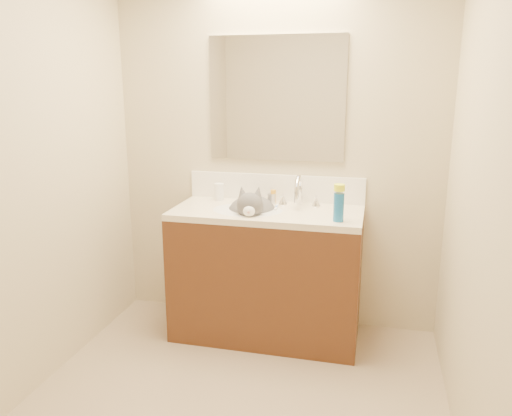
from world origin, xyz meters
The scene contains 16 objects.
room_shell centered at (0.00, 0.00, 1.49)m, with size 2.24×2.54×2.52m.
vanity_cabinet centered at (0.00, 0.97, 0.41)m, with size 1.20×0.55×0.82m, color #4C2814.
counter_slab centered at (0.00, 0.97, 0.84)m, with size 1.20×0.55×0.04m, color beige.
basin centered at (-0.12, 0.94, 0.79)m, with size 0.45×0.36×0.14m, color white.
faucet centered at (0.18, 1.11, 0.95)m, with size 0.28×0.20×0.21m.
cat centered at (-0.10, 0.97, 0.84)m, with size 0.40×0.46×0.34m.
backsplash centered at (0.00, 1.24, 0.95)m, with size 1.20×0.02×0.18m, color white.
mirror centered at (0.00, 1.24, 1.54)m, with size 0.90×0.02×0.80m, color white.
pill_bottle centered at (-0.38, 1.16, 0.92)m, with size 0.06×0.06×0.12m, color white.
pill_label centered at (-0.38, 1.16, 0.90)m, with size 0.05×0.05×0.04m, color orange.
silver_jar centered at (-0.01, 1.16, 0.89)m, with size 0.06×0.06×0.06m, color #B7B7BC.
amber_bottle centered at (0.00, 1.17, 0.90)m, with size 0.04×0.04×0.09m, color orange.
toothbrush centered at (0.05, 1.03, 0.87)m, with size 0.02×0.14×0.01m, color white.
toothbrush_head centered at (0.05, 1.03, 0.87)m, with size 0.01×0.03×0.01m, color #6B92E3.
spray_can centered at (0.46, 0.81, 0.94)m, with size 0.06×0.06×0.17m, color #1864AD.
spray_cap centered at (0.46, 0.81, 1.06)m, with size 0.06×0.06×0.04m, color #EDFF1A.
Camera 1 is at (0.66, -2.02, 1.64)m, focal length 35.00 mm.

